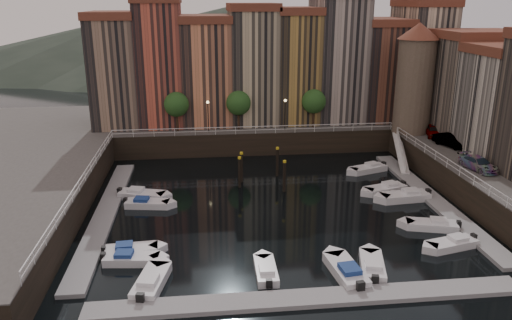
{
  "coord_description": "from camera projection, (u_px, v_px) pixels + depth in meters",
  "views": [
    {
      "loc": [
        -6.87,
        -45.66,
        19.5
      ],
      "look_at": [
        -1.29,
        4.0,
        3.34
      ],
      "focal_mm": 35.0,
      "sensor_mm": 36.0,
      "label": 1
    }
  ],
  "objects": [
    {
      "name": "corner_tower",
      "position": [
        415.0,
        77.0,
        62.6
      ],
      "size": [
        5.2,
        5.2,
        13.8
      ],
      "color": "#6B5B4C",
      "rests_on": "quay_right"
    },
    {
      "name": "boat_right_0",
      "position": [
        453.0,
        244.0,
        40.95
      ],
      "size": [
        4.64,
        2.6,
        1.04
      ],
      "rotation": [
        0.0,
        0.0,
        3.38
      ],
      "color": "silver",
      "rests_on": "ground"
    },
    {
      "name": "boat_right_1",
      "position": [
        433.0,
        225.0,
        44.3
      ],
      "size": [
        4.78,
        2.79,
        1.07
      ],
      "rotation": [
        0.0,
        0.0,
        2.87
      ],
      "color": "silver",
      "rests_on": "ground"
    },
    {
      "name": "boat_left_1",
      "position": [
        130.0,
        250.0,
        39.94
      ],
      "size": [
        4.46,
        1.88,
        1.01
      ],
      "rotation": [
        0.0,
        0.0,
        0.07
      ],
      "color": "silver",
      "rests_on": "ground"
    },
    {
      "name": "boat_right_4",
      "position": [
        369.0,
        169.0,
        59.04
      ],
      "size": [
        4.85,
        3.13,
        1.09
      ],
      "rotation": [
        0.0,
        0.0,
        3.48
      ],
      "color": "silver",
      "rests_on": "ground"
    },
    {
      "name": "promenade_trees",
      "position": [
        244.0,
        103.0,
        64.94
      ],
      "size": [
        21.2,
        3.2,
        5.2
      ],
      "color": "black",
      "rests_on": "quay_far"
    },
    {
      "name": "dock_near",
      "position": [
        309.0,
        298.0,
        33.77
      ],
      "size": [
        30.0,
        2.0,
        0.35
      ],
      "primitive_type": "cube",
      "color": "gray",
      "rests_on": "ground"
    },
    {
      "name": "boat_near_2",
      "position": [
        346.0,
        271.0,
        36.68
      ],
      "size": [
        2.43,
        5.29,
        1.19
      ],
      "rotation": [
        0.0,
        0.0,
        1.69
      ],
      "color": "silver",
      "rests_on": "ground"
    },
    {
      "name": "boat_near_1",
      "position": [
        266.0,
        271.0,
        36.87
      ],
      "size": [
        1.62,
        4.26,
        0.98
      ],
      "rotation": [
        0.0,
        0.0,
        1.55
      ],
      "color": "silver",
      "rests_on": "ground"
    },
    {
      "name": "boat_right_3",
      "position": [
        386.0,
        189.0,
        52.76
      ],
      "size": [
        4.89,
        2.96,
        1.1
      ],
      "rotation": [
        0.0,
        0.0,
        3.44
      ],
      "color": "silver",
      "rests_on": "ground"
    },
    {
      "name": "boat_right_2",
      "position": [
        406.0,
        196.0,
        50.62
      ],
      "size": [
        5.34,
        2.34,
        1.21
      ],
      "rotation": [
        0.0,
        0.0,
        3.23
      ],
      "color": "silver",
      "rests_on": "ground"
    },
    {
      "name": "car_a",
      "position": [
        434.0,
        131.0,
        62.3
      ],
      "size": [
        2.92,
        4.57,
        1.45
      ],
      "primitive_type": "imported",
      "rotation": [
        0.0,
        0.0,
        -0.31
      ],
      "color": "gray",
      "rests_on": "quay_right"
    },
    {
      "name": "boat_left_0",
      "position": [
        130.0,
        259.0,
        38.56
      ],
      "size": [
        4.57,
        2.08,
        1.03
      ],
      "rotation": [
        0.0,
        0.0,
        -0.11
      ],
      "color": "silver",
      "rests_on": "ground"
    },
    {
      "name": "dock_right",
      "position": [
        432.0,
        199.0,
        50.62
      ],
      "size": [
        2.0,
        28.0,
        0.35
      ],
      "primitive_type": "cube",
      "color": "gray",
      "rests_on": "ground"
    },
    {
      "name": "boat_near_3",
      "position": [
        372.0,
        266.0,
        37.43
      ],
      "size": [
        2.74,
        4.83,
        1.08
      ],
      "rotation": [
        0.0,
        0.0,
        1.32
      ],
      "color": "silver",
      "rests_on": "ground"
    },
    {
      "name": "mooring_pilings",
      "position": [
        261.0,
        170.0,
        54.68
      ],
      "size": [
        4.95,
        5.26,
        3.78
      ],
      "color": "black",
      "rests_on": "ground"
    },
    {
      "name": "gangway",
      "position": [
        401.0,
        151.0,
        60.58
      ],
      "size": [
        2.78,
        8.32,
        3.73
      ],
      "color": "white",
      "rests_on": "ground"
    },
    {
      "name": "ground",
      "position": [
        273.0,
        203.0,
        49.9
      ],
      "size": [
        200.0,
        200.0,
        0.0
      ],
      "primitive_type": "plane",
      "color": "black",
      "rests_on": "ground"
    },
    {
      "name": "railings",
      "position": [
        267.0,
        153.0,
        53.35
      ],
      "size": [
        36.08,
        34.04,
        0.52
      ],
      "color": "white",
      "rests_on": "ground"
    },
    {
      "name": "far_terrace",
      "position": [
        273.0,
        64.0,
        69.1
      ],
      "size": [
        48.7,
        10.3,
        17.5
      ],
      "color": "#8B6F58",
      "rests_on": "quay_far"
    },
    {
      "name": "dock_left",
      "position": [
        106.0,
        213.0,
        47.18
      ],
      "size": [
        2.0,
        28.0,
        0.35
      ],
      "primitive_type": "cube",
      "color": "gray",
      "rests_on": "ground"
    },
    {
      "name": "boat_left_3",
      "position": [
        141.0,
        195.0,
        51.11
      ],
      "size": [
        5.1,
        3.05,
        1.14
      ],
      "rotation": [
        0.0,
        0.0,
        -0.28
      ],
      "color": "silver",
      "rests_on": "ground"
    },
    {
      "name": "car_b",
      "position": [
        452.0,
        141.0,
        57.84
      ],
      "size": [
        3.11,
        4.93,
        1.53
      ],
      "primitive_type": "imported",
      "rotation": [
        0.0,
        0.0,
        0.35
      ],
      "color": "gray",
      "rests_on": "quay_right"
    },
    {
      "name": "car_c",
      "position": [
        478.0,
        164.0,
        50.13
      ],
      "size": [
        2.74,
        4.82,
        1.32
      ],
      "primitive_type": "imported",
      "rotation": [
        0.0,
        0.0,
        0.21
      ],
      "color": "gray",
      "rests_on": "quay_right"
    },
    {
      "name": "boat_left_2",
      "position": [
        146.0,
        203.0,
        49.0
      ],
      "size": [
        4.6,
        2.29,
        1.03
      ],
      "rotation": [
        0.0,
        0.0,
        -0.16
      ],
      "color": "silver",
      "rests_on": "ground"
    },
    {
      "name": "quay_far",
      "position": [
        248.0,
        126.0,
        74.02
      ],
      "size": [
        80.0,
        20.0,
        3.0
      ],
      "primitive_type": "cube",
      "color": "black",
      "rests_on": "ground"
    },
    {
      "name": "mountains",
      "position": [
        227.0,
        39.0,
        151.66
      ],
      "size": [
        145.0,
        100.0,
        18.0
      ],
      "color": "#2D382D",
      "rests_on": "ground"
    },
    {
      "name": "street_lamps",
      "position": [
        247.0,
        110.0,
        64.24
      ],
      "size": [
        10.36,
        0.36,
        4.18
      ],
      "color": "black",
      "rests_on": "quay_far"
    },
    {
      "name": "boat_near_0",
      "position": [
        151.0,
        282.0,
        35.31
      ],
      "size": [
        2.73,
        5.07,
        1.14
      ],
      "rotation": [
        0.0,
        0.0,
        1.36
      ],
      "color": "silver",
      "rests_on": "ground"
    }
  ]
}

